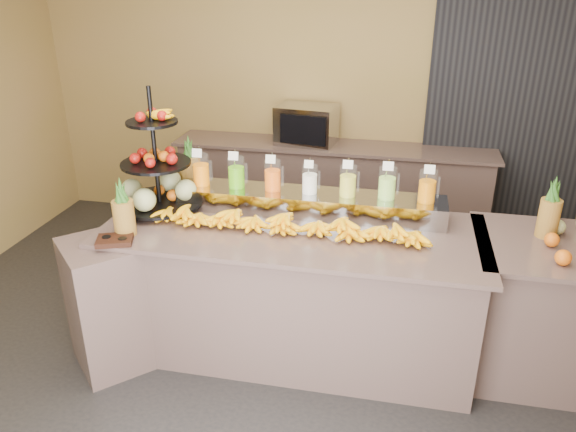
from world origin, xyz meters
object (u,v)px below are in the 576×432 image
(banana_heap, at_px, (287,220))
(pitcher_tray, at_px, (309,203))
(fruit_stand, at_px, (163,180))
(condiment_caddy, at_px, (115,240))
(oven_warmer, at_px, (307,125))

(banana_heap, bearing_deg, pitcher_tray, 72.08)
(fruit_stand, bearing_deg, pitcher_tray, 10.11)
(condiment_caddy, bearing_deg, pitcher_tray, 32.73)
(pitcher_tray, xyz_separation_m, banana_heap, (-0.10, -0.30, -0.01))
(pitcher_tray, xyz_separation_m, oven_warmer, (-0.32, 1.67, 0.11))
(pitcher_tray, bearing_deg, banana_heap, -107.92)
(fruit_stand, xyz_separation_m, oven_warmer, (0.69, 1.81, -0.04))
(banana_heap, xyz_separation_m, condiment_caddy, (-1.01, -0.41, -0.05))
(pitcher_tray, distance_m, fruit_stand, 1.03)
(oven_warmer, bearing_deg, pitcher_tray, -71.57)
(condiment_caddy, height_order, oven_warmer, oven_warmer)
(pitcher_tray, height_order, banana_heap, banana_heap)
(fruit_stand, height_order, condiment_caddy, fruit_stand)
(banana_heap, distance_m, condiment_caddy, 1.09)
(pitcher_tray, relative_size, oven_warmer, 3.34)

